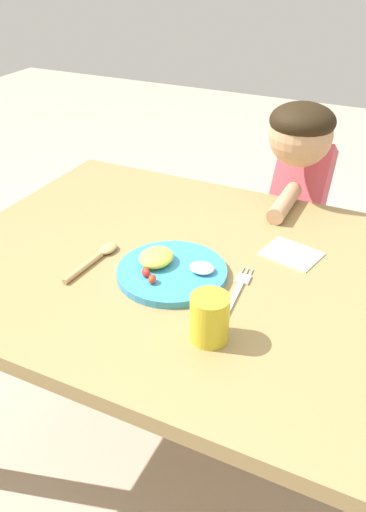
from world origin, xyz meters
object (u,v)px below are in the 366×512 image
drinking_cup (210,318)px  person (296,213)px  plate (170,270)px  spoon (98,257)px  fork (237,291)px

drinking_cup → person: 0.80m
plate → spoon: bearing=-174.8°
drinking_cup → person: bearing=91.6°
fork → person: size_ratio=0.22×
fork → spoon: (-0.36, -0.02, 0.00)m
fork → drinking_cup: size_ratio=2.08×
drinking_cup → plate: bearing=135.7°
plate → drinking_cup: size_ratio=2.59×
plate → spoon: (-0.19, -0.02, -0.01)m
spoon → person: (0.34, 0.64, -0.10)m
plate → fork: plate is taller
plate → drinking_cup: 0.24m
spoon → fork: bearing=-82.9°
plate → fork: bearing=1.3°
fork → spoon: size_ratio=1.06×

